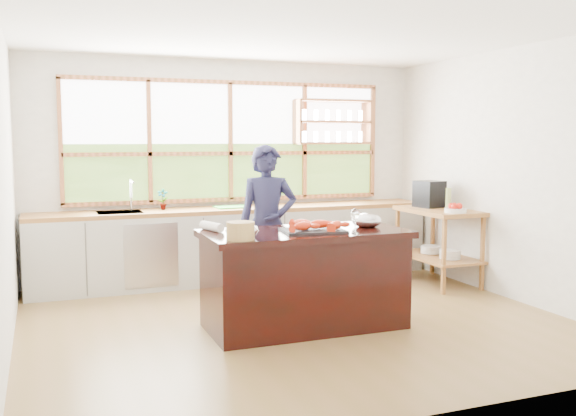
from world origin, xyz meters
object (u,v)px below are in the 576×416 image
espresso_machine (429,194)px  cook (268,226)px  wicker_basket (240,231)px  island (304,279)px

espresso_machine → cook: bearing=179.9°
espresso_machine → wicker_basket: bearing=-161.6°
cook → island: bearing=-73.7°
island → espresso_machine: (2.19, 1.31, 0.61)m
espresso_machine → wicker_basket: 3.31m
cook → wicker_basket: bearing=-105.4°
espresso_machine → island: bearing=-159.9°
cook → wicker_basket: 1.37m
wicker_basket → cook: bearing=61.3°
wicker_basket → island: bearing=23.5°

